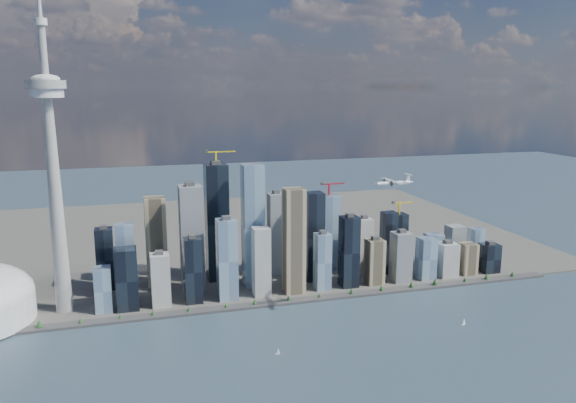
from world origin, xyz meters
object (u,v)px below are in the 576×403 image
object	(u,v)px
airplane	(394,183)
sailboat_west	(278,352)
needle_tower	(53,165)
sailboat_east	(464,322)

from	to	relation	value
airplane	sailboat_west	bearing A→B (deg)	-162.61
needle_tower	sailboat_east	size ratio (longest dim) A/B	51.36
sailboat_west	sailboat_east	size ratio (longest dim) A/B	0.92
sailboat_east	sailboat_west	bearing A→B (deg)	167.64
sailboat_west	sailboat_east	distance (m)	294.51
sailboat_west	sailboat_east	world-z (taller)	sailboat_east
airplane	sailboat_west	xyz separation A→B (m)	(-195.44, -67.74, -210.03)
needle_tower	sailboat_west	world-z (taller)	needle_tower
airplane	sailboat_east	xyz separation A→B (m)	(98.68, -52.85, -209.77)
needle_tower	airplane	bearing A→B (deg)	-18.76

